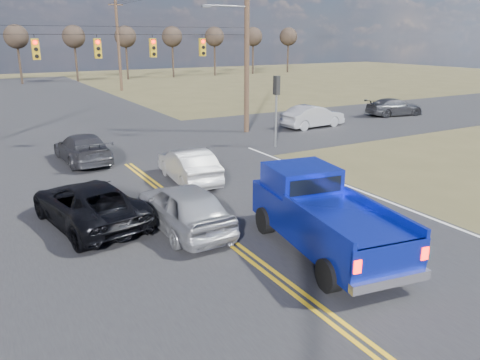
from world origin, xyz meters
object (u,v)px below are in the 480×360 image
black_suv (89,204)px  cross_car_east_far (394,107)px  pickup_truck (322,215)px  white_car_queue (189,165)px  dgrey_car_queue (82,148)px  silver_suv (183,207)px  cross_car_east_near (313,116)px

black_suv → cross_car_east_far: black_suv is taller
pickup_truck → white_car_queue: pickup_truck is taller
cross_car_east_far → dgrey_car_queue: bearing=105.6°
silver_suv → dgrey_car_queue: size_ratio=0.94×
cross_car_east_far → black_suv: bearing=122.4°
pickup_truck → silver_suv: bearing=139.4°
black_suv → cross_car_east_near: cross_car_east_near is taller
silver_suv → dgrey_car_queue: 10.22m
black_suv → cross_car_east_far: size_ratio=1.13×
black_suv → cross_car_east_near: 19.69m
white_car_queue → cross_car_east_near: bearing=-144.8°
white_car_queue → dgrey_car_queue: white_car_queue is taller
white_car_queue → black_suv: bearing=34.9°
black_suv → white_car_queue: 5.48m
dgrey_car_queue → cross_car_east_far: dgrey_car_queue is taller
pickup_truck → dgrey_car_queue: bearing=114.5°
silver_suv → cross_car_east_far: 26.34m
black_suv → pickup_truck: bearing=125.8°
silver_suv → black_suv: size_ratio=0.88×
cross_car_east_far → silver_suv: bearing=128.4°
black_suv → dgrey_car_queue: (1.55, 8.25, -0.02)m
pickup_truck → white_car_queue: bearing=103.1°
silver_suv → cross_car_east_far: size_ratio=0.99×
pickup_truck → dgrey_car_queue: (-3.78, 13.49, -0.35)m
cross_car_east_near → cross_car_east_far: (8.60, 0.78, -0.09)m
dgrey_car_queue → cross_car_east_far: 24.17m
silver_suv → white_car_queue: bearing=-116.7°
dgrey_car_queue → cross_car_east_far: (24.04, 2.48, -0.04)m
silver_suv → pickup_truck: bearing=129.6°
cross_car_east_far → white_car_queue: bearing=120.6°
pickup_truck → black_suv: size_ratio=1.17×
pickup_truck → cross_car_east_far: 25.80m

